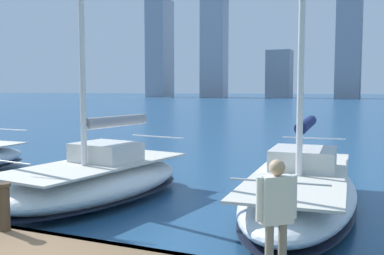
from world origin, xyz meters
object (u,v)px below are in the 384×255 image
object	(u,v)px
sailboat_grey	(98,178)
mooring_post	(4,206)
person_white_shirt	(276,208)
sailboat_navy	(301,188)

from	to	relation	value
sailboat_grey	mooring_post	world-z (taller)	sailboat_grey
sailboat_grey	person_white_shirt	world-z (taller)	sailboat_grey
sailboat_navy	person_white_shirt	xyz separation A→B (m)	(-0.66, 5.88, 0.98)
person_white_shirt	mooring_post	xyz separation A→B (m)	(5.18, -0.13, -0.55)
sailboat_grey	mooring_post	xyz separation A→B (m)	(-1.15, 4.59, 0.39)
sailboat_navy	mooring_post	size ratio (longest dim) A/B	13.35
sailboat_navy	mooring_post	xyz separation A→B (m)	(4.52, 5.75, 0.42)
person_white_shirt	sailboat_grey	bearing A→B (deg)	-36.77
sailboat_grey	person_white_shirt	bearing A→B (deg)	143.23
sailboat_navy	person_white_shirt	size ratio (longest dim) A/B	7.13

